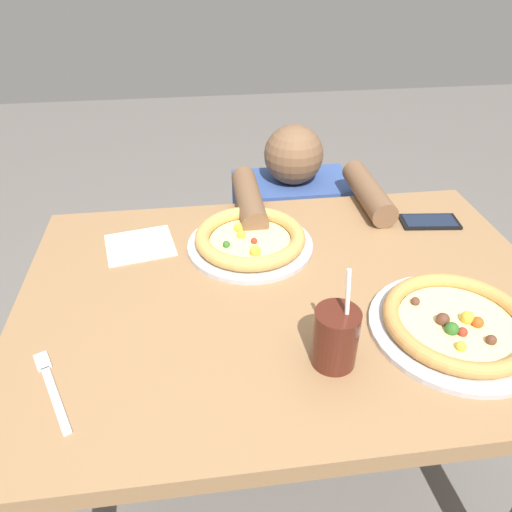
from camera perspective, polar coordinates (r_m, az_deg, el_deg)
name	(u,v)px	position (r m, az deg, el deg)	size (l,w,h in m)	color
ground_plane	(280,484)	(1.63, 2.81, -25.09)	(8.00, 8.00, 0.00)	#66605B
dining_table	(287,332)	(1.13, 3.71, -8.86)	(1.16, 0.81, 0.75)	#936D47
pizza_near	(457,324)	(1.02, 22.50, -7.33)	(0.33, 0.33, 0.04)	#B7B7BC
pizza_far	(250,240)	(1.18, -0.70, 1.93)	(0.31, 0.31, 0.05)	#B7B7BC
drink_cup_colored	(335,337)	(0.87, 9.29, -9.38)	(0.08, 0.08, 0.20)	#4C1E14
paper_napkin	(140,245)	(1.23, -13.44, 1.25)	(0.16, 0.14, 0.00)	white
fork	(51,386)	(0.93, -22.86, -13.88)	(0.10, 0.19, 0.00)	silver
cell_phone	(429,222)	(1.37, 19.66, 3.82)	(0.16, 0.09, 0.01)	black
diner_seated	(289,261)	(1.74, 3.91, -0.58)	(0.41, 0.52, 0.90)	#333847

